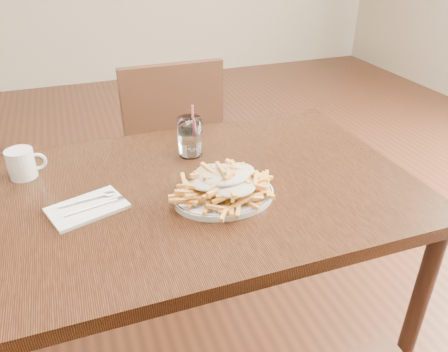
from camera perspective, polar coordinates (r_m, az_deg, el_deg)
name	(u,v)px	position (r m, az deg, el deg)	size (l,w,h in m)	color
table	(201,207)	(1.28, -2.96, -4.06)	(1.20, 0.80, 0.75)	black
chair_far	(170,144)	(2.01, -7.01, 4.12)	(0.43, 0.43, 0.92)	#321B10
fries_plate	(224,196)	(1.17, 0.00, -2.57)	(0.31, 0.28, 0.02)	silver
loaded_fries	(224,180)	(1.14, 0.00, -0.47)	(0.31, 0.28, 0.08)	gold
napkin	(87,208)	(1.18, -17.42, -4.00)	(0.19, 0.12, 0.01)	white
cutlery	(87,204)	(1.18, -17.51, -3.57)	(0.18, 0.10, 0.01)	silver
water_glass	(190,139)	(1.38, -4.47, 4.86)	(0.08, 0.08, 0.17)	white
coffee_mug	(22,164)	(1.38, -24.86, 1.49)	(0.11, 0.08, 0.09)	silver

